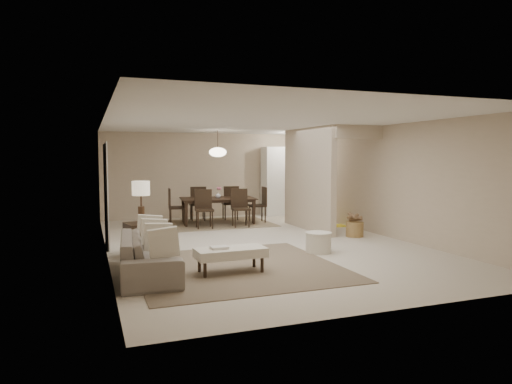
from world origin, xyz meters
name	(u,v)px	position (x,y,z in m)	size (l,w,h in m)	color
floor	(258,243)	(0.00, 0.00, 0.00)	(9.00, 9.00, 0.00)	beige
ceiling	(258,122)	(0.00, 0.00, 2.50)	(9.00, 9.00, 0.00)	white
back_wall	(205,175)	(0.00, 4.50, 1.25)	(6.00, 6.00, 0.00)	#BAA78D
left_wall	(105,186)	(-3.00, 0.00, 1.25)	(9.00, 9.00, 0.00)	#BAA78D
right_wall	(380,181)	(3.00, 0.00, 1.25)	(9.00, 9.00, 0.00)	#BAA78D
partition	(308,179)	(1.80, 1.25, 1.25)	(0.15, 2.50, 2.50)	#BAA78D
doorway	(106,196)	(-2.97, 0.60, 1.02)	(0.04, 0.90, 2.04)	black
pantry_cabinet	(282,181)	(2.35, 4.15, 1.05)	(1.20, 0.55, 2.10)	white
flush_light	(294,134)	(2.30, 3.20, 2.46)	(0.44, 0.44, 0.05)	white
living_rug	(237,267)	(-1.06, -1.87, 0.01)	(3.20, 3.20, 0.01)	brown
sofa	(149,255)	(-2.45, -1.87, 0.31)	(0.82, 2.11, 0.62)	gray
ottoman_bench	(231,253)	(-1.26, -2.17, 0.31)	(1.10, 0.53, 0.39)	beige
side_table	(142,239)	(-2.40, -0.39, 0.30)	(0.54, 0.54, 0.60)	black
table_lamp	(141,192)	(-2.40, -0.39, 1.16)	(0.32, 0.32, 0.76)	#462E1E
round_pouf	(318,243)	(0.72, -1.32, 0.19)	(0.49, 0.49, 0.38)	beige
wicker_basket	(355,229)	(2.31, -0.05, 0.17)	(0.39, 0.39, 0.33)	olive
dining_rug	(218,224)	(-0.03, 2.94, 0.01)	(2.80, 2.10, 0.01)	#79694B
dining_table	(218,211)	(-0.03, 2.94, 0.35)	(1.97, 1.10, 0.69)	black
dining_chairs	(218,206)	(-0.03, 2.94, 0.49)	(2.64, 2.02, 0.97)	black
vase	(218,195)	(-0.03, 2.94, 0.77)	(0.15, 0.15, 0.16)	white
yellow_mat	(332,226)	(2.64, 1.52, 0.01)	(0.82, 0.50, 0.01)	yellow
pendant_light	(218,152)	(-0.03, 2.94, 1.92)	(0.46, 0.46, 0.71)	#462E1E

